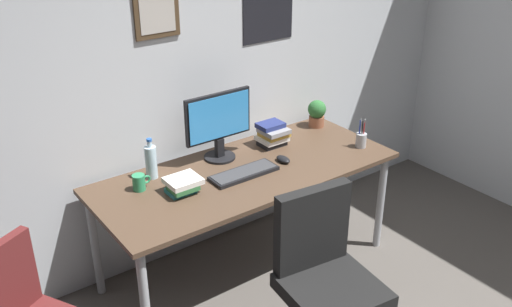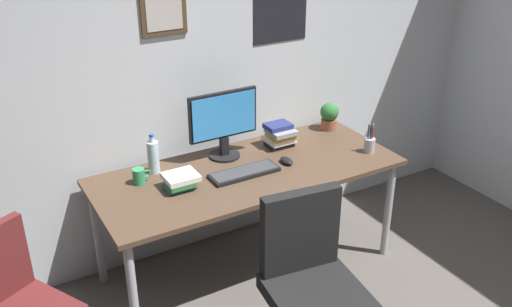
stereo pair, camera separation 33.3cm
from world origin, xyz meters
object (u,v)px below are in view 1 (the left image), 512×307
at_px(pen_cup, 361,139).
at_px(book_stack_right, 273,134).
at_px(office_chair, 324,272).
at_px(coffee_mug_near, 139,182).
at_px(book_stack_left, 183,185).
at_px(monitor, 219,123).
at_px(potted_plant, 317,112).
at_px(keyboard, 244,173).
at_px(water_bottle, 151,161).
at_px(computer_mouse, 283,159).

xyz_separation_m(pen_cup, book_stack_right, (-0.45, 0.37, 0.02)).
bearing_deg(office_chair, coffee_mug_near, 117.63).
distance_m(pen_cup, book_stack_left, 1.27).
bearing_deg(monitor, book_stack_left, -148.63).
bearing_deg(book_stack_left, potted_plant, 12.33).
height_order(potted_plant, pen_cup, pen_cup).
height_order(coffee_mug_near, book_stack_right, book_stack_right).
distance_m(keyboard, potted_plant, 0.91).
xyz_separation_m(office_chair, coffee_mug_near, (-0.52, 1.00, 0.25)).
relative_size(book_stack_left, book_stack_right, 1.01).
xyz_separation_m(potted_plant, book_stack_left, (-1.25, -0.27, -0.06)).
bearing_deg(potted_plant, book_stack_right, -171.56).
height_order(keyboard, water_bottle, water_bottle).
xyz_separation_m(computer_mouse, potted_plant, (0.55, 0.31, 0.09)).
bearing_deg(computer_mouse, book_stack_right, 67.05).
height_order(monitor, keyboard, monitor).
bearing_deg(pen_cup, book_stack_right, 140.47).
xyz_separation_m(keyboard, book_stack_right, (0.40, 0.24, 0.06)).
distance_m(monitor, coffee_mug_near, 0.63).
bearing_deg(potted_plant, monitor, -178.38).
height_order(keyboard, coffee_mug_near, coffee_mug_near).
relative_size(computer_mouse, water_bottle, 0.44).
height_order(water_bottle, book_stack_right, water_bottle).
bearing_deg(coffee_mug_near, pen_cup, -13.33).
distance_m(water_bottle, coffee_mug_near, 0.17).
bearing_deg(coffee_mug_near, book_stack_right, 1.87).
xyz_separation_m(coffee_mug_near, potted_plant, (1.44, 0.10, 0.06)).
bearing_deg(keyboard, coffee_mug_near, 160.44).
distance_m(office_chair, book_stack_left, 0.92).
bearing_deg(computer_mouse, monitor, 135.57).
xyz_separation_m(coffee_mug_near, pen_cup, (1.44, -0.34, 0.01)).
xyz_separation_m(keyboard, coffee_mug_near, (-0.58, 0.21, 0.03)).
relative_size(monitor, book_stack_right, 2.44).
distance_m(potted_plant, pen_cup, 0.44).
bearing_deg(keyboard, pen_cup, -8.87).
xyz_separation_m(monitor, computer_mouse, (0.29, -0.29, -0.22)).
height_order(office_chair, book_stack_left, office_chair).
height_order(monitor, water_bottle, monitor).
xyz_separation_m(computer_mouse, book_stack_left, (-0.70, 0.03, 0.03)).
bearing_deg(water_bottle, pen_cup, -18.27).
xyz_separation_m(monitor, pen_cup, (0.84, -0.42, -0.19)).
bearing_deg(keyboard, book_stack_right, 30.73).
xyz_separation_m(water_bottle, pen_cup, (1.31, -0.43, -0.05)).
relative_size(office_chair, book_stack_right, 5.05).
bearing_deg(book_stack_left, computer_mouse, -2.85).
height_order(office_chair, water_bottle, water_bottle).
bearing_deg(water_bottle, office_chair, -70.01).
bearing_deg(book_stack_right, water_bottle, 175.99).
bearing_deg(coffee_mug_near, monitor, 7.24).
relative_size(computer_mouse, book_stack_right, 0.58).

